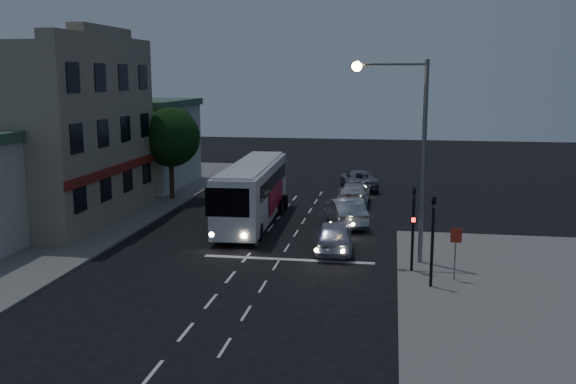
% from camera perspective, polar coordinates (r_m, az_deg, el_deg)
% --- Properties ---
extents(ground, '(120.00, 120.00, 0.00)m').
position_cam_1_polar(ground, '(28.47, -4.64, -6.94)').
color(ground, black).
extents(sidewalk_near, '(12.00, 24.00, 0.12)m').
position_cam_1_polar(sidewalk_near, '(24.72, 24.02, -10.40)').
color(sidewalk_near, slate).
rests_on(sidewalk_near, ground).
extents(sidewalk_far, '(12.00, 50.00, 0.12)m').
position_cam_1_polar(sidewalk_far, '(40.46, -19.99, -2.25)').
color(sidewalk_far, slate).
rests_on(sidewalk_far, ground).
extents(road_markings, '(8.00, 30.55, 0.01)m').
position_cam_1_polar(road_markings, '(31.31, -0.88, -5.29)').
color(road_markings, silver).
rests_on(road_markings, ground).
extents(tour_bus, '(2.81, 11.55, 3.52)m').
position_cam_1_polar(tour_bus, '(36.86, -3.17, 0.11)').
color(tour_bus, white).
rests_on(tour_bus, ground).
extents(car_suv, '(2.18, 4.62, 1.53)m').
position_cam_1_polar(car_suv, '(31.25, 4.11, -3.91)').
color(car_suv, silver).
rests_on(car_suv, ground).
extents(car_sedan_a, '(2.93, 5.02, 1.56)m').
position_cam_1_polar(car_sedan_a, '(36.68, 5.12, -1.75)').
color(car_sedan_a, '#B7BABF').
rests_on(car_sedan_a, ground).
extents(car_sedan_b, '(2.03, 4.92, 1.42)m').
position_cam_1_polar(car_sedan_b, '(42.79, 5.88, -0.12)').
color(car_sedan_b, silver).
rests_on(car_sedan_b, ground).
extents(car_sedan_c, '(3.30, 5.58, 1.45)m').
position_cam_1_polar(car_sedan_c, '(48.40, 6.29, 1.11)').
color(car_sedan_c, gray).
rests_on(car_sedan_c, ground).
extents(traffic_signal_main, '(0.25, 0.35, 4.10)m').
position_cam_1_polar(traffic_signal_main, '(27.82, 11.08, -2.35)').
color(traffic_signal_main, black).
rests_on(traffic_signal_main, sidewalk_near).
extents(traffic_signal_side, '(0.18, 0.15, 4.10)m').
position_cam_1_polar(traffic_signal_side, '(25.93, 12.75, -3.34)').
color(traffic_signal_side, black).
rests_on(traffic_signal_side, sidewalk_near).
extents(regulatory_sign, '(0.45, 0.12, 2.20)m').
position_cam_1_polar(regulatory_sign, '(27.14, 14.68, -4.61)').
color(regulatory_sign, slate).
rests_on(regulatory_sign, sidewalk_near).
extents(streetlight, '(3.32, 0.44, 9.00)m').
position_cam_1_polar(streetlight, '(28.71, 10.72, 4.75)').
color(streetlight, slate).
rests_on(streetlight, sidewalk_near).
extents(main_building, '(10.12, 12.00, 11.00)m').
position_cam_1_polar(main_building, '(40.20, -21.63, 4.93)').
color(main_building, gray).
rests_on(main_building, sidewalk_far).
extents(low_building_north, '(9.40, 9.40, 6.50)m').
position_cam_1_polar(low_building_north, '(50.80, -14.14, 4.32)').
color(low_building_north, beige).
rests_on(low_building_north, sidewalk_far).
extents(street_tree, '(4.00, 4.00, 6.20)m').
position_cam_1_polar(street_tree, '(44.15, -10.42, 5.05)').
color(street_tree, black).
rests_on(street_tree, sidewalk_far).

